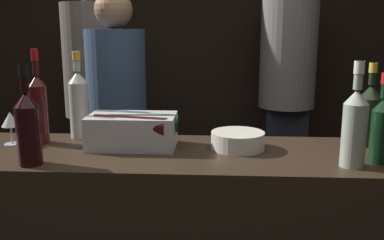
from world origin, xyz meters
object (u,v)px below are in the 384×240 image
(bowl_white, at_px, (238,140))
(rose_wine_bottle, at_px, (79,102))
(red_wine_bottle_burgundy, at_px, (382,127))
(person_grey_polo, at_px, (94,91))
(red_wine_bottle_tall, at_px, (38,107))
(white_wine_bottle, at_px, (355,125))
(ice_bin_with_bottles, at_px, (134,129))
(person_blond_tee, at_px, (118,119))
(wine_glass, at_px, (10,121))
(champagne_bottle, at_px, (369,113))
(red_wine_bottle_black_foil, at_px, (28,126))
(person_in_hoodie, at_px, (287,84))

(bowl_white, relative_size, rose_wine_bottle, 0.57)
(bowl_white, height_order, red_wine_bottle_burgundy, red_wine_bottle_burgundy)
(rose_wine_bottle, distance_m, person_grey_polo, 1.14)
(bowl_white, relative_size, red_wine_bottle_burgundy, 0.66)
(red_wine_bottle_tall, height_order, white_wine_bottle, red_wine_bottle_tall)
(bowl_white, distance_m, white_wine_bottle, 0.44)
(ice_bin_with_bottles, relative_size, person_blond_tee, 0.22)
(wine_glass, bearing_deg, champagne_bottle, 2.92)
(ice_bin_with_bottles, bearing_deg, champagne_bottle, 4.90)
(white_wine_bottle, xyz_separation_m, red_wine_bottle_black_foil, (-1.11, -0.04, -0.01))
(bowl_white, bearing_deg, person_grey_polo, 126.77)
(ice_bin_with_bottles, xyz_separation_m, red_wine_bottle_black_foil, (-0.32, -0.24, 0.06))
(bowl_white, bearing_deg, champagne_bottle, 8.94)
(bowl_white, distance_m, red_wine_bottle_black_foil, 0.77)
(bowl_white, bearing_deg, ice_bin_with_bottles, 179.67)
(ice_bin_with_bottles, bearing_deg, bowl_white, -0.33)
(rose_wine_bottle, distance_m, white_wine_bottle, 1.11)
(bowl_white, xyz_separation_m, person_grey_polo, (-0.93, 1.24, 0.00))
(bowl_white, distance_m, person_in_hoodie, 1.58)
(ice_bin_with_bottles, relative_size, red_wine_bottle_burgundy, 1.12)
(person_grey_polo, bearing_deg, rose_wine_bottle, 93.64)
(wine_glass, distance_m, red_wine_bottle_tall, 0.12)
(person_blond_tee, bearing_deg, rose_wine_bottle, -120.93)
(wine_glass, height_order, red_wine_bottle_black_foil, red_wine_bottle_black_foil)
(bowl_white, xyz_separation_m, wine_glass, (-0.92, 0.01, 0.06))
(person_grey_polo, bearing_deg, red_wine_bottle_tall, 86.31)
(ice_bin_with_bottles, relative_size, champagne_bottle, 1.07)
(person_in_hoodie, relative_size, person_grey_polo, 1.02)
(rose_wine_bottle, height_order, person_in_hoodie, person_in_hoodie)
(bowl_white, relative_size, red_wine_bottle_tall, 0.54)
(person_blond_tee, bearing_deg, person_in_hoodie, 5.61)
(wine_glass, height_order, person_in_hoodie, person_in_hoodie)
(ice_bin_with_bottles, distance_m, wine_glass, 0.50)
(ice_bin_with_bottles, bearing_deg, red_wine_bottle_black_foil, -142.48)
(ice_bin_with_bottles, bearing_deg, rose_wine_bottle, 152.07)
(champagne_bottle, bearing_deg, person_in_hoodie, 93.86)
(wine_glass, bearing_deg, white_wine_bottle, -9.02)
(ice_bin_with_bottles, xyz_separation_m, bowl_white, (0.41, -0.00, -0.04))
(red_wine_bottle_black_foil, height_order, champagne_bottle, red_wine_bottle_black_foil)
(wine_glass, bearing_deg, red_wine_bottle_black_foil, -53.23)
(red_wine_bottle_burgundy, height_order, red_wine_bottle_black_foil, red_wine_bottle_black_foil)
(red_wine_bottle_burgundy, relative_size, person_blond_tee, 0.19)
(champagne_bottle, bearing_deg, ice_bin_with_bottles, -175.10)
(bowl_white, xyz_separation_m, red_wine_bottle_tall, (-0.81, 0.04, 0.12))
(red_wine_bottle_burgundy, height_order, person_in_hoodie, person_in_hoodie)
(champagne_bottle, distance_m, person_in_hoodie, 1.44)
(bowl_white, bearing_deg, rose_wine_bottle, 168.17)
(bowl_white, distance_m, person_blond_tee, 1.01)
(wine_glass, relative_size, champagne_bottle, 0.41)
(rose_wine_bottle, bearing_deg, bowl_white, -11.83)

